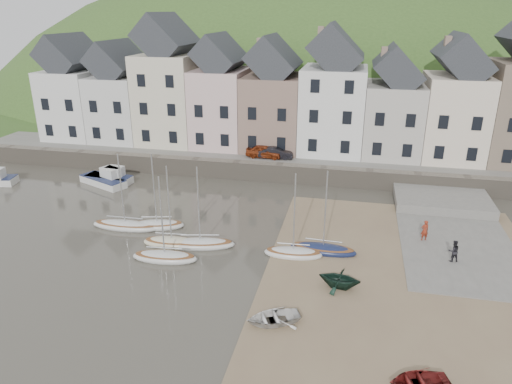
% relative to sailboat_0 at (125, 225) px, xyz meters
% --- Properties ---
extents(ground, '(160.00, 160.00, 0.00)m').
position_rel_sailboat_0_xyz_m(ground, '(10.01, -3.63, -0.26)').
color(ground, '#433F34').
rests_on(ground, ground).
extents(quay_land, '(90.00, 30.00, 1.50)m').
position_rel_sailboat_0_xyz_m(quay_land, '(10.01, 28.37, 0.49)').
color(quay_land, '#375522').
rests_on(quay_land, ground).
extents(quay_street, '(70.00, 7.00, 0.10)m').
position_rel_sailboat_0_xyz_m(quay_street, '(10.01, 16.87, 1.29)').
color(quay_street, slate).
rests_on(quay_street, quay_land).
extents(seawall, '(70.00, 1.20, 1.80)m').
position_rel_sailboat_0_xyz_m(seawall, '(10.01, 13.37, 0.64)').
color(seawall, slate).
rests_on(seawall, ground).
extents(beach, '(18.00, 26.00, 0.06)m').
position_rel_sailboat_0_xyz_m(beach, '(21.01, -3.63, -0.23)').
color(beach, '#7B644A').
rests_on(beach, ground).
extents(slipway, '(8.00, 18.00, 0.12)m').
position_rel_sailboat_0_xyz_m(slipway, '(25.01, 4.37, -0.20)').
color(slipway, slate).
rests_on(slipway, ground).
extents(hillside, '(134.40, 84.00, 84.00)m').
position_rel_sailboat_0_xyz_m(hillside, '(5.01, 56.36, -18.25)').
color(hillside, '#375522').
rests_on(hillside, ground).
extents(townhouse_terrace, '(61.05, 8.00, 13.93)m').
position_rel_sailboat_0_xyz_m(townhouse_terrace, '(11.77, 20.37, 7.07)').
color(townhouse_terrace, silver).
rests_on(townhouse_terrace, quay_land).
extents(sailboat_0, '(5.47, 1.64, 6.32)m').
position_rel_sailboat_0_xyz_m(sailboat_0, '(0.00, 0.00, 0.00)').
color(sailboat_0, silver).
rests_on(sailboat_0, ground).
extents(sailboat_1, '(4.49, 2.48, 6.32)m').
position_rel_sailboat_0_xyz_m(sailboat_1, '(2.40, 0.62, 0.01)').
color(sailboat_1, silver).
rests_on(sailboat_1, ground).
extents(sailboat_2, '(4.38, 1.83, 6.32)m').
position_rel_sailboat_0_xyz_m(sailboat_2, '(4.65, -1.94, 0.01)').
color(sailboat_2, beige).
rests_on(sailboat_2, ground).
extents(sailboat_3, '(4.66, 1.89, 6.32)m').
position_rel_sailboat_0_xyz_m(sailboat_3, '(5.00, -4.07, 0.00)').
color(sailboat_3, silver).
rests_on(sailboat_3, ground).
extents(sailboat_4, '(5.21, 2.50, 6.32)m').
position_rel_sailboat_0_xyz_m(sailboat_4, '(6.76, -1.69, 0.00)').
color(sailboat_4, silver).
rests_on(sailboat_4, ground).
extents(sailboat_5, '(4.78, 1.74, 6.32)m').
position_rel_sailboat_0_xyz_m(sailboat_5, '(15.54, -0.65, 0.00)').
color(sailboat_5, '#161F45').
rests_on(sailboat_5, ground).
extents(sailboat_6, '(4.17, 1.75, 6.32)m').
position_rel_sailboat_0_xyz_m(sailboat_6, '(13.54, -1.65, 0.01)').
color(sailboat_6, silver).
rests_on(sailboat_6, ground).
extents(motorboat_0, '(5.50, 3.71, 1.70)m').
position_rel_sailboat_0_xyz_m(motorboat_0, '(-6.56, 8.73, 0.32)').
color(motorboat_0, silver).
rests_on(motorboat_0, ground).
extents(motorboat_2, '(4.85, 2.29, 1.70)m').
position_rel_sailboat_0_xyz_m(motorboat_2, '(-6.31, 9.32, 0.32)').
color(motorboat_2, silver).
rests_on(motorboat_2, ground).
extents(rowboat_white, '(3.63, 3.23, 0.62)m').
position_rel_sailboat_0_xyz_m(rowboat_white, '(13.51, -9.36, 0.11)').
color(rowboat_white, silver).
rests_on(rowboat_white, beach).
extents(rowboat_green, '(2.83, 2.53, 1.35)m').
position_rel_sailboat_0_xyz_m(rowboat_green, '(16.88, -5.08, 0.47)').
color(rowboat_green, black).
rests_on(rowboat_green, beach).
extents(rowboat_red, '(3.22, 2.70, 0.57)m').
position_rel_sailboat_0_xyz_m(rowboat_red, '(20.82, -12.57, 0.09)').
color(rowboat_red, maroon).
rests_on(rowboat_red, beach).
extents(person_red, '(0.67, 0.55, 1.59)m').
position_rel_sailboat_0_xyz_m(person_red, '(22.69, 2.62, 0.66)').
color(person_red, maroon).
rests_on(person_red, slipway).
extents(person_dark, '(0.89, 0.77, 1.55)m').
position_rel_sailboat_0_xyz_m(person_dark, '(24.24, -0.24, 0.63)').
color(person_dark, black).
rests_on(person_dark, slipway).
extents(car_left, '(3.93, 1.77, 1.31)m').
position_rel_sailboat_0_xyz_m(car_left, '(7.97, 15.87, 2.00)').
color(car_left, maroon).
rests_on(car_left, quay_street).
extents(car_right, '(3.62, 1.41, 1.18)m').
position_rel_sailboat_0_xyz_m(car_right, '(9.19, 15.87, 1.93)').
color(car_right, black).
rests_on(car_right, quay_street).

